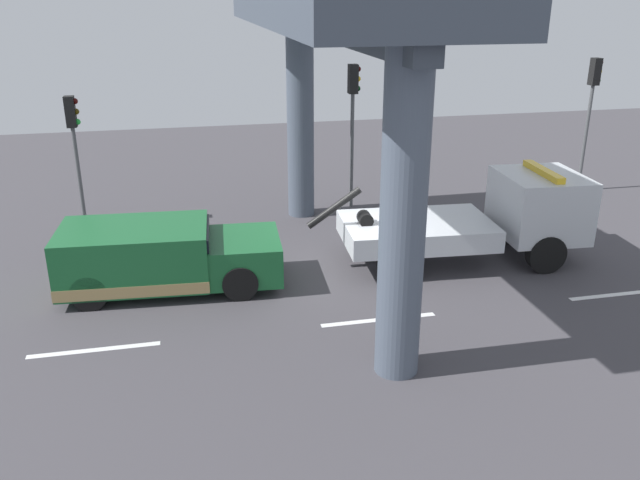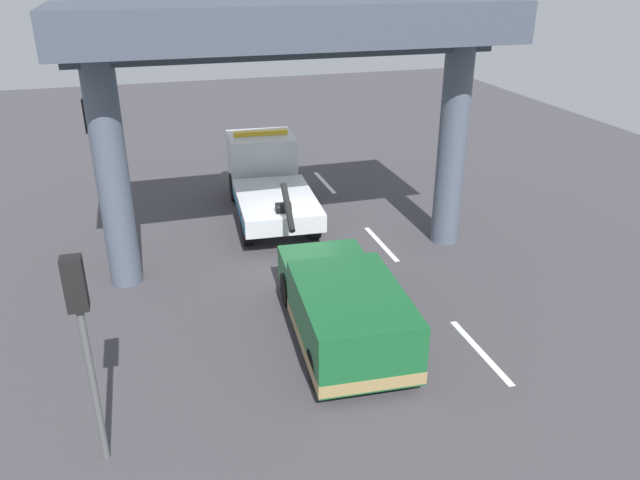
{
  "view_description": "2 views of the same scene",
  "coord_description": "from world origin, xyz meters",
  "px_view_note": "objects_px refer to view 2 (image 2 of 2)",
  "views": [
    {
      "loc": [
        -4.05,
        -15.09,
        6.84
      ],
      "look_at": [
        -0.7,
        0.03,
        0.89
      ],
      "focal_mm": 36.93,
      "sensor_mm": 36.0,
      "label": 1
    },
    {
      "loc": [
        -16.08,
        3.96,
        8.02
      ],
      "look_at": [
        -1.6,
        -0.33,
        1.14
      ],
      "focal_mm": 34.75,
      "sensor_mm": 36.0,
      "label": 2
    }
  ],
  "objects_px": {
    "towed_van_green": "(344,310)",
    "traffic_light_far": "(95,145)",
    "traffic_light_near": "(81,317)",
    "tow_truck_white": "(267,177)",
    "traffic_light_mid": "(102,88)"
  },
  "relations": [
    {
      "from": "tow_truck_white",
      "to": "traffic_light_mid",
      "type": "bearing_deg",
      "value": 40.25
    },
    {
      "from": "tow_truck_white",
      "to": "towed_van_green",
      "type": "xyz_separation_m",
      "value": [
        -8.47,
        0.06,
        -0.42
      ]
    },
    {
      "from": "towed_van_green",
      "to": "traffic_light_mid",
      "type": "xyz_separation_m",
      "value": [
        14.67,
        5.2,
        2.59
      ]
    },
    {
      "from": "tow_truck_white",
      "to": "traffic_light_mid",
      "type": "relative_size",
      "value": 1.58
    },
    {
      "from": "traffic_light_near",
      "to": "traffic_light_mid",
      "type": "relative_size",
      "value": 0.85
    },
    {
      "from": "tow_truck_white",
      "to": "towed_van_green",
      "type": "relative_size",
      "value": 1.37
    },
    {
      "from": "traffic_light_near",
      "to": "traffic_light_far",
      "type": "height_order",
      "value": "traffic_light_far"
    },
    {
      "from": "traffic_light_near",
      "to": "traffic_light_mid",
      "type": "bearing_deg",
      "value": 0.0
    },
    {
      "from": "towed_van_green",
      "to": "traffic_light_far",
      "type": "xyz_separation_m",
      "value": [
        6.17,
        5.2,
        2.58
      ]
    },
    {
      "from": "traffic_light_far",
      "to": "traffic_light_mid",
      "type": "relative_size",
      "value": 1.0
    },
    {
      "from": "towed_van_green",
      "to": "traffic_light_near",
      "type": "relative_size",
      "value": 1.36
    },
    {
      "from": "towed_van_green",
      "to": "traffic_light_near",
      "type": "height_order",
      "value": "traffic_light_near"
    },
    {
      "from": "tow_truck_white",
      "to": "traffic_light_mid",
      "type": "height_order",
      "value": "traffic_light_mid"
    },
    {
      "from": "traffic_light_far",
      "to": "tow_truck_white",
      "type": "bearing_deg",
      "value": -66.36
    },
    {
      "from": "towed_van_green",
      "to": "tow_truck_white",
      "type": "bearing_deg",
      "value": -0.38
    }
  ]
}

